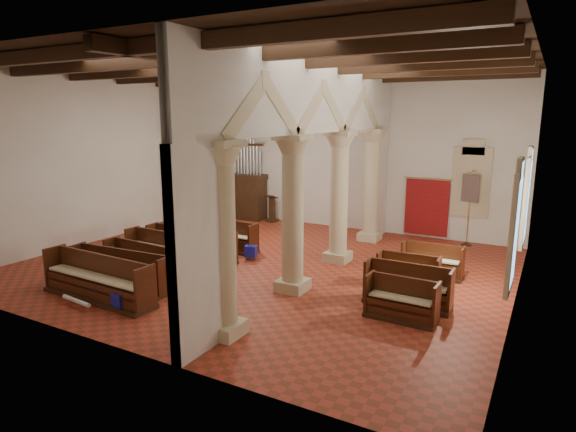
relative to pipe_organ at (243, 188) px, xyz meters
The scene contains 31 objects.
floor 7.24m from the pipe_organ, 50.71° to the right, with size 14.00×14.00×0.00m, color maroon.
ceiling 8.48m from the pipe_organ, 50.71° to the right, with size 14.00×14.00×0.00m, color black.
wall_back 4.81m from the pipe_organ, ahead, with size 14.00×0.02×6.00m, color silver.
wall_front 12.46m from the pipe_organ, 68.63° to the right, with size 14.00×0.02×6.00m, color silver.
wall_left 6.26m from the pipe_organ, 114.44° to the right, with size 0.02×12.00×6.00m, color silver.
wall_right 12.85m from the pipe_organ, 25.56° to the right, with size 0.02×12.00×6.00m, color silver.
ceiling_beams 8.38m from the pipe_organ, 50.71° to the right, with size 13.80×11.80×0.30m, color #3A2212, non-canonical shape.
arcade 8.65m from the pipe_organ, 41.12° to the right, with size 0.90×11.90×6.00m.
window_right_a 13.47m from the pipe_organ, 31.37° to the right, with size 0.03×1.00×2.20m, color #2B624C.
window_right_b 11.89m from the pipe_organ, 14.65° to the right, with size 0.03×1.00×2.20m, color #2B624C.
window_back 9.55m from the pipe_organ, ahead, with size 1.00×0.03×2.20m, color #2B624C.
pipe_organ is the anchor object (origin of this frame).
lectern 1.73m from the pipe_organ, ahead, with size 0.52×0.53×1.20m.
dossal_curtain 8.01m from the pipe_organ, ahead, with size 1.80×0.07×2.17m.
processional_banner 9.57m from the pipe_organ, ahead, with size 0.60×0.77×2.73m.
hymnal_box_a 10.73m from the pipe_organ, 71.71° to the right, with size 0.33×0.27×0.33m, color #151896.
hymnal_box_b 9.47m from the pipe_organ, 71.24° to the right, with size 0.33×0.27×0.33m, color #16249A.
hymnal_box_c 6.53m from the pipe_organ, 53.84° to the right, with size 0.36×0.29×0.36m, color #161C97.
tube_heater_a 10.83m from the pipe_organ, 77.80° to the right, with size 0.10×0.10×1.04m, color white.
tube_heater_b 9.87m from the pipe_organ, 75.13° to the right, with size 0.09×0.09×0.89m, color white.
nave_pew_0 10.22m from the pipe_organ, 76.82° to the right, with size 3.49×0.87×1.13m.
nave_pew_1 9.35m from the pipe_organ, 76.73° to the right, with size 3.17×0.88×1.03m.
nave_pew_2 8.55m from the pipe_organ, 75.01° to the right, with size 2.95×0.86×0.99m.
nave_pew_3 7.34m from the pipe_organ, 74.54° to the right, with size 3.12×0.82×1.03m.
nave_pew_4 6.59m from the pipe_organ, 70.88° to the right, with size 3.24×0.79×1.03m.
nave_pew_5 6.08m from the pipe_organ, 70.75° to the right, with size 2.72×0.77×1.02m.
nave_pew_6 5.14m from the pipe_organ, 66.23° to the right, with size 3.13×0.79×1.01m.
aisle_pew_0 11.95m from the pipe_organ, 38.52° to the right, with size 1.63×0.69×0.97m.
aisle_pew_1 11.35m from the pipe_organ, 35.36° to the right, with size 2.09×0.71×1.03m.
aisle_pew_2 10.48m from the pipe_organ, 31.25° to the right, with size 1.65×0.69×0.95m.
aisle_pew_3 10.14m from the pipe_organ, 23.62° to the right, with size 1.72×0.64×0.95m.
Camera 1 is at (7.53, -12.09, 4.54)m, focal length 30.00 mm.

